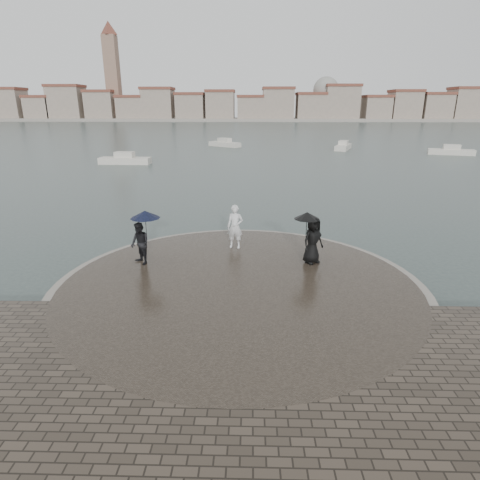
{
  "coord_description": "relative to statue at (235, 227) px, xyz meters",
  "views": [
    {
      "loc": [
        0.36,
        -8.87,
        6.04
      ],
      "look_at": [
        0.0,
        4.8,
        1.45
      ],
      "focal_mm": 30.0,
      "sensor_mm": 36.0,
      "label": 1
    }
  ],
  "objects": [
    {
      "name": "kerb_ring",
      "position": [
        0.26,
        -3.56,
        -1.11
      ],
      "size": [
        12.5,
        12.5,
        0.32
      ],
      "primitive_type": "cylinder",
      "color": "gray",
      "rests_on": "ground"
    },
    {
      "name": "boats",
      "position": [
        5.99,
        39.08,
        -0.89
      ],
      "size": [
        45.25,
        23.02,
        1.5
      ],
      "color": "beige",
      "rests_on": "ground"
    },
    {
      "name": "ground",
      "position": [
        0.26,
        -7.06,
        -1.27
      ],
      "size": [
        400.0,
        400.0,
        0.0
      ],
      "primitive_type": "plane",
      "color": "#2B3835",
      "rests_on": "ground"
    },
    {
      "name": "far_skyline",
      "position": [
        -6.03,
        153.65,
        4.34
      ],
      "size": [
        260.0,
        20.0,
        37.0
      ],
      "color": "gray",
      "rests_on": "ground"
    },
    {
      "name": "quay_tip",
      "position": [
        0.26,
        -3.56,
        -1.09
      ],
      "size": [
        11.9,
        11.9,
        0.36
      ],
      "primitive_type": "cylinder",
      "color": "#2D261E",
      "rests_on": "ground"
    },
    {
      "name": "visitor_left",
      "position": [
        -3.4,
        -1.88,
        0.23
      ],
      "size": [
        1.29,
        1.14,
        2.04
      ],
      "color": "black",
      "rests_on": "quay_tip"
    },
    {
      "name": "visitor_right",
      "position": [
        2.92,
        -1.6,
        0.18
      ],
      "size": [
        1.26,
        1.07,
        1.95
      ],
      "color": "black",
      "rests_on": "quay_tip"
    },
    {
      "name": "statue",
      "position": [
        0.0,
        0.0,
        0.0
      ],
      "size": [
        0.74,
        0.56,
        1.82
      ],
      "primitive_type": "imported",
      "rotation": [
        0.0,
        0.0,
        -0.19
      ],
      "color": "silver",
      "rests_on": "quay_tip"
    }
  ]
}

